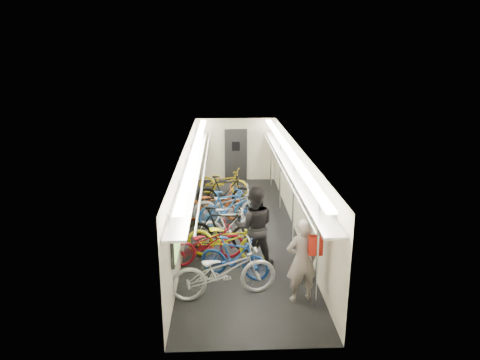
{
  "coord_description": "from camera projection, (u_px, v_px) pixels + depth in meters",
  "views": [
    {
      "loc": [
        -0.5,
        -11.0,
        4.75
      ],
      "look_at": [
        -0.0,
        1.08,
        1.15
      ],
      "focal_mm": 32.0,
      "sensor_mm": 36.0,
      "label": 1
    }
  ],
  "objects": [
    {
      "name": "passenger_near",
      "position": [
        302.0,
        261.0,
        8.32
      ],
      "size": [
        0.71,
        0.53,
        1.74
      ],
      "primitive_type": "imported",
      "rotation": [
        0.0,
        0.0,
        3.34
      ],
      "color": "gray",
      "rests_on": "ground"
    },
    {
      "name": "bicycle_6",
      "position": [
        229.0,
        205.0,
        12.28
      ],
      "size": [
        2.11,
        0.81,
        1.09
      ],
      "primitive_type": "imported",
      "rotation": [
        0.0,
        0.0,
        1.61
      ],
      "color": "#A8A9AD",
      "rests_on": "ground"
    },
    {
      "name": "bicycle_0",
      "position": [
        224.0,
        271.0,
        8.54
      ],
      "size": [
        2.26,
        1.16,
        1.13
      ],
      "primitive_type": "imported",
      "rotation": [
        0.0,
        0.0,
        1.77
      ],
      "color": "#ADADB2",
      "rests_on": "ground"
    },
    {
      "name": "bicycle_10",
      "position": [
        223.0,
        182.0,
        14.75
      ],
      "size": [
        1.92,
        1.24,
        0.95
      ],
      "primitive_type": "imported",
      "rotation": [
        0.0,
        0.0,
        1.2
      ],
      "color": "gold",
      "rests_on": "ground"
    },
    {
      "name": "bicycle_1",
      "position": [
        234.0,
        258.0,
        9.3
      ],
      "size": [
        1.63,
        0.97,
        0.94
      ],
      "primitive_type": "imported",
      "rotation": [
        0.0,
        0.0,
        1.21
      ],
      "color": "navy",
      "rests_on": "ground"
    },
    {
      "name": "passenger_mid",
      "position": [
        254.0,
        226.0,
        9.72
      ],
      "size": [
        0.94,
        0.74,
        1.92
      ],
      "primitive_type": "imported",
      "rotation": [
        0.0,
        0.0,
        3.13
      ],
      "color": "black",
      "rests_on": "ground"
    },
    {
      "name": "bicycle_2",
      "position": [
        208.0,
        243.0,
        10.01
      ],
      "size": [
        1.91,
        1.19,
        0.95
      ],
      "primitive_type": "imported",
      "rotation": [
        0.0,
        0.0,
        1.91
      ],
      "color": "maroon",
      "rests_on": "ground"
    },
    {
      "name": "bicycle_5",
      "position": [
        229.0,
        225.0,
        11.1
      ],
      "size": [
        1.59,
        0.65,
        0.93
      ],
      "primitive_type": "imported",
      "rotation": [
        0.0,
        0.0,
        1.71
      ],
      "color": "white",
      "rests_on": "ground"
    },
    {
      "name": "bicycle_9",
      "position": [
        225.0,
        192.0,
        13.41
      ],
      "size": [
        1.86,
        0.63,
        1.1
      ],
      "primitive_type": "imported",
      "rotation": [
        0.0,
        0.0,
        1.63
      ],
      "color": "black",
      "rests_on": "ground"
    },
    {
      "name": "train_car_shell",
      "position": [
        228.0,
        167.0,
        12.1
      ],
      "size": [
        10.0,
        10.0,
        10.0
      ],
      "color": "black",
      "rests_on": "ground"
    },
    {
      "name": "bicycle_3",
      "position": [
        222.0,
        229.0,
        10.52
      ],
      "size": [
        2.01,
        0.87,
        1.17
      ],
      "primitive_type": "imported",
      "rotation": [
        0.0,
        0.0,
        1.4
      ],
      "color": "black",
      "rests_on": "ground"
    },
    {
      "name": "bicycle_8",
      "position": [
        213.0,
        204.0,
        12.49
      ],
      "size": [
        1.98,
        0.75,
        1.03
      ],
      "primitive_type": "imported",
      "rotation": [
        0.0,
        0.0,
        1.54
      ],
      "color": "#953610",
      "rests_on": "ground"
    },
    {
      "name": "backpack",
      "position": [
        316.0,
        245.0,
        8.03
      ],
      "size": [
        0.26,
        0.14,
        0.38
      ],
      "primitive_type": "cube",
      "rotation": [
        0.0,
        0.0,
        -0.0
      ],
      "color": "red",
      "rests_on": "passenger_near"
    },
    {
      "name": "bicycle_4",
      "position": [
        227.0,
        239.0,
        10.1
      ],
      "size": [
        2.14,
        1.35,
        1.06
      ],
      "primitive_type": "imported",
      "rotation": [
        0.0,
        0.0,
        1.22
      ],
      "color": "yellow",
      "rests_on": "ground"
    },
    {
      "name": "bicycle_7",
      "position": [
        227.0,
        208.0,
        12.15
      ],
      "size": [
        1.82,
        1.1,
        1.06
      ],
      "primitive_type": "imported",
      "rotation": [
        0.0,
        0.0,
        1.94
      ],
      "color": "#194B97",
      "rests_on": "ground"
    }
  ]
}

